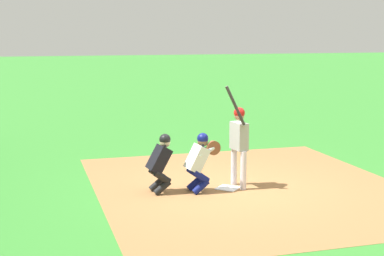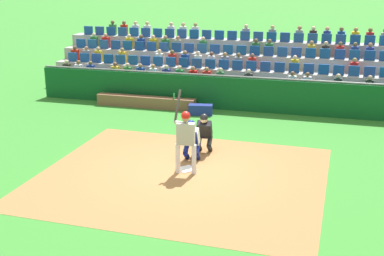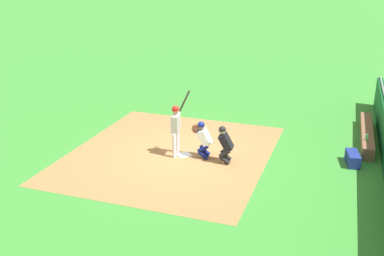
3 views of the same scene
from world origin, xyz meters
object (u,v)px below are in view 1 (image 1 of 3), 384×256
batter_at_plate (239,138)px  home_plate_umpire (161,160)px  home_plate_marker (228,188)px  catcher_crouching (200,159)px

batter_at_plate → home_plate_umpire: (-0.10, -1.71, -0.40)m
home_plate_umpire → batter_at_plate: bearing=86.7°
batter_at_plate → home_plate_umpire: size_ratio=1.77×
home_plate_marker → catcher_crouching: size_ratio=0.35×
batter_at_plate → home_plate_umpire: batter_at_plate is taller
home_plate_umpire → home_plate_marker: bearing=84.3°
batter_at_plate → catcher_crouching: (0.09, -0.92, -0.38)m
home_plate_marker → home_plate_umpire: (-0.14, -1.45, 0.67)m
batter_at_plate → home_plate_marker: bearing=-79.9°
home_plate_marker → home_plate_umpire: 1.60m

